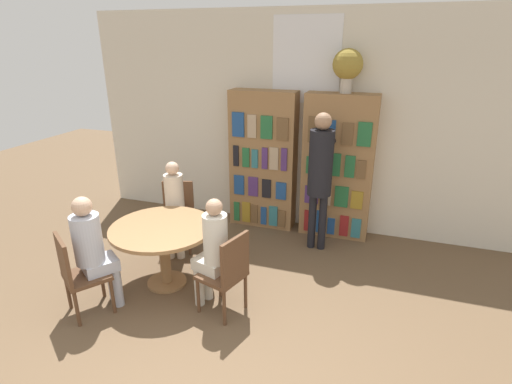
{
  "coord_description": "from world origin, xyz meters",
  "views": [
    {
      "loc": [
        1.13,
        -1.93,
        2.6
      ],
      "look_at": [
        -0.16,
        1.91,
        1.05
      ],
      "focal_mm": 28.0,
      "sensor_mm": 36.0,
      "label": 1
    }
  ],
  "objects": [
    {
      "name": "bookshelf_left",
      "position": [
        -0.53,
        3.31,
        0.98
      ],
      "size": [
        0.93,
        0.34,
        1.97
      ],
      "color": "olive",
      "rests_on": "ground_plane"
    },
    {
      "name": "seated_reader_right",
      "position": [
        -0.39,
        1.22,
        0.67
      ],
      "size": [
        0.39,
        0.32,
        1.21
      ],
      "rotation": [
        0.0,
        0.0,
        1.28
      ],
      "color": "beige",
      "rests_on": "ground_plane"
    },
    {
      "name": "chair_near_camera",
      "position": [
        -1.59,
        0.69,
        0.49
      ],
      "size": [
        0.56,
        0.56,
        0.88
      ],
      "rotation": [
        0.0,
        0.0,
        -0.61
      ],
      "color": "brown",
      "rests_on": "ground_plane"
    },
    {
      "name": "chair_left_side",
      "position": [
        -1.37,
        2.28,
        0.49
      ],
      "size": [
        0.51,
        0.51,
        0.88
      ],
      "rotation": [
        0.0,
        0.0,
        -2.8
      ],
      "color": "brown",
      "rests_on": "ground_plane"
    },
    {
      "name": "wall_back",
      "position": [
        0.0,
        3.5,
        1.51
      ],
      "size": [
        6.4,
        0.07,
        3.0
      ],
      "color": "beige",
      "rests_on": "ground_plane"
    },
    {
      "name": "seated_reader_left",
      "position": [
        -1.31,
        2.1,
        0.67
      ],
      "size": [
        0.33,
        0.38,
        1.21
      ],
      "rotation": [
        0.0,
        0.0,
        -2.8
      ],
      "color": "beige",
      "rests_on": "ground_plane"
    },
    {
      "name": "seated_reader_back",
      "position": [
        -1.48,
        0.83,
        0.7
      ],
      "size": [
        0.41,
        0.42,
        1.24
      ],
      "rotation": [
        0.0,
        0.0,
        -0.61
      ],
      "color": "#B2B7C6",
      "rests_on": "ground_plane"
    },
    {
      "name": "bookshelf_right",
      "position": [
        0.53,
        3.31,
        0.98
      ],
      "size": [
        0.93,
        0.34,
        1.97
      ],
      "color": "olive",
      "rests_on": "ground_plane"
    },
    {
      "name": "flower_vase",
      "position": [
        0.56,
        3.31,
        2.3
      ],
      "size": [
        0.37,
        0.37,
        0.54
      ],
      "color": "#B7AD9E",
      "rests_on": "bookshelf_right"
    },
    {
      "name": "librarian_standing",
      "position": [
        0.38,
        2.8,
        1.1
      ],
      "size": [
        0.3,
        0.57,
        1.8
      ],
      "color": "black",
      "rests_on": "ground_plane"
    },
    {
      "name": "chair_far_side",
      "position": [
        -0.21,
        1.17,
        0.49
      ],
      "size": [
        0.5,
        0.5,
        0.88
      ],
      "rotation": [
        0.0,
        0.0,
        1.28
      ],
      "color": "brown",
      "rests_on": "ground_plane"
    },
    {
      "name": "reading_table",
      "position": [
        -1.07,
        1.43,
        0.59
      ],
      "size": [
        1.13,
        1.13,
        0.72
      ],
      "color": "olive",
      "rests_on": "ground_plane"
    }
  ]
}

